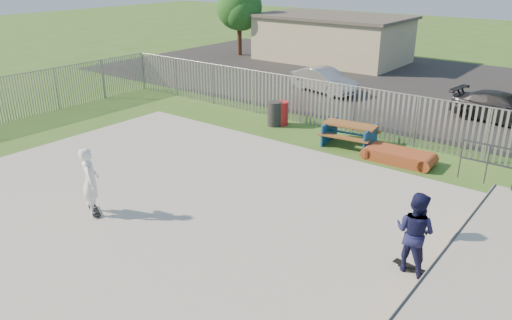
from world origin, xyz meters
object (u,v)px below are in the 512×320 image
Objects in this scene: picnic_table at (350,134)px; skater_white at (90,181)px; trash_bin_red at (281,113)px; car_dark at (503,108)px; trash_bin_grey at (275,114)px; car_silver at (324,80)px; skater_navy at (415,232)px; tree_left at (239,7)px; funbox at (399,156)px.

picnic_table is 10.11m from skater_white.
trash_bin_red is (-3.60, 0.50, 0.08)m from picnic_table.
car_dark is at bearing -78.19° from skater_white.
trash_bin_grey is 6.59m from car_silver.
trash_bin_grey reaches higher than trash_bin_red.
picnic_table is 3.76m from trash_bin_grey.
car_dark reaches higher than trash_bin_grey.
car_silver is 2.08× the size of skater_navy.
skater_white is at bearing -158.12° from car_silver.
tree_left is at bearing 74.35° from car_silver.
trash_bin_grey is 0.55× the size of skater_white.
skater_navy reaches higher than trash_bin_grey.
trash_bin_grey is 10.00m from skater_white.
car_silver is at bearing 98.94° from car_dark.
car_silver is at bearing -44.86° from skater_navy.
skater_white is (0.81, -10.20, 0.59)m from trash_bin_red.
car_silver is 13.13m from tree_left.
car_dark is (7.69, 6.51, 0.13)m from trash_bin_grey.
car_dark reaches higher than picnic_table.
skater_navy reaches higher than picnic_table.
trash_bin_grey is at bearing -50.39° from skater_white.
car_dark is at bearing 74.85° from funbox.
skater_navy is (10.30, -13.68, 0.43)m from car_silver.
skater_navy is (21.44, -20.00, -2.45)m from tree_left.
car_silver is at bearing 133.40° from funbox.
car_dark is at bearing -17.24° from tree_left.
trash_bin_red is 6.36m from car_silver.
picnic_table is 7.82m from car_dark.
tree_left reaches higher than funbox.
picnic_table is 8.40m from car_silver.
trash_bin_grey is at bearing 138.78° from car_dark.
funbox is 2.07× the size of trash_bin_red.
car_silver reaches higher than trash_bin_red.
trash_bin_red is 0.26× the size of car_silver.
skater_white is (-8.01, -2.70, 0.00)m from skater_navy.
funbox is at bearing -84.69° from skater_white.
car_silver reaches higher than trash_bin_grey.
skater_white is (2.29, -16.38, 0.43)m from car_silver.
tree_left is (-12.46, 12.77, 3.02)m from trash_bin_grey.
tree_left is at bearing 134.31° from trash_bin_grey.
car_dark is 13.81m from skater_navy.
picnic_table is 2.08× the size of trash_bin_grey.
skater_white is at bearing -120.76° from funbox.
trash_bin_grey is (-5.99, 0.77, 0.32)m from funbox.
trash_bin_red is 0.23× the size of car_dark.
car_silver is 0.90× the size of car_dark.
trash_bin_red is at bearing -152.63° from car_silver.
trash_bin_red is 0.31m from trash_bin_grey.
skater_white is (13.43, -22.70, -2.45)m from tree_left.
trash_bin_red is 18.02m from tree_left.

